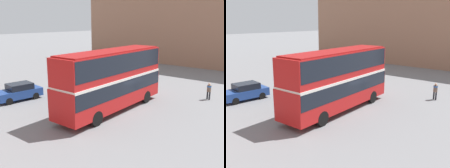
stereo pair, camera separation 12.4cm
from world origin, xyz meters
The scene contains 6 objects.
ground_plane centered at (0.00, 0.00, 0.00)m, with size 240.00×240.00×0.00m, color slate.
building_row_right centered at (26.19, 7.54, 7.80)m, with size 8.69×35.57×15.57m.
double_decker_bus centered at (-1.10, 0.31, 2.80)m, with size 10.84×3.00×4.88m.
pedestrian_foreground centered at (6.85, -4.60, 0.96)m, with size 0.49×0.49×1.58m.
parked_car_kerb_near centered at (11.26, 10.63, 0.79)m, with size 4.49×2.46×1.54m.
parked_car_side_street centered at (-4.39, 8.69, 0.77)m, with size 4.20×2.26×1.54m.
Camera 1 is at (-16.56, -12.69, 7.13)m, focal length 42.00 mm.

